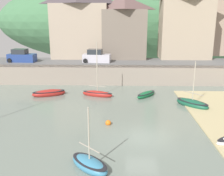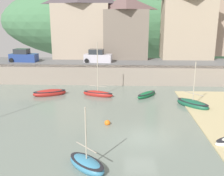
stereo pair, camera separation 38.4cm
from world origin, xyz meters
name	(u,v)px [view 1 (the left image)]	position (x,y,z in m)	size (l,w,h in m)	color
quay_seawall	(132,73)	(0.00, 17.50, 1.36)	(48.00, 9.40, 2.40)	gray
hillside_backdrop	(147,21)	(5.61, 55.20, 8.12)	(80.00, 44.00, 23.21)	#42724A
waterfront_building_left	(80,23)	(-8.29, 25.20, 8.12)	(9.29, 4.81, 11.25)	tan
waterfront_building_centre	(124,27)	(-1.04, 25.20, 7.42)	(7.28, 5.55, 9.87)	#73675B
waterfront_building_right	(186,23)	(8.85, 25.20, 8.15)	(8.32, 4.86, 11.31)	tan
church_with_spire	(219,12)	(15.50, 29.20, 9.86)	(3.00, 3.00, 14.51)	tan
sailboat_far_left	(97,94)	(-4.32, 10.84, 0.30)	(3.83, 2.04, 6.42)	maroon
sailboat_white_hull	(146,95)	(1.36, 10.80, 0.23)	(2.78, 3.04, 0.75)	#145C32
fishing_boat_green	(90,164)	(-3.54, -4.38, 0.27)	(2.96, 2.92, 4.06)	teal
motorboat_with_cabin	(49,93)	(-10.04, 10.94, 0.28)	(4.09, 2.72, 0.90)	#A3231E
dinghy_open_wooden	(192,103)	(5.75, 7.44, 0.30)	(3.49, 3.67, 4.84)	#175139
parked_car_near_slipway	(22,57)	(-16.61, 20.70, 3.20)	(4.23, 2.04, 1.95)	navy
parked_car_by_wall	(96,57)	(-5.24, 20.70, 3.20)	(4.26, 2.13, 1.95)	#BAB6C2
mooring_buoy	(108,123)	(-2.70, 2.38, 0.15)	(0.49, 0.49, 0.49)	orange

